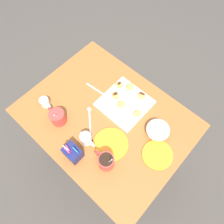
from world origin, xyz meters
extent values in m
plane|color=#423D38|center=(0.00, 0.00, 0.00)|extent=(8.00, 8.00, 0.00)
cube|color=#935628|center=(0.00, 0.00, 0.71)|extent=(0.94, 0.72, 0.04)
cube|color=#935628|center=(-0.41, -0.30, 0.35)|extent=(0.07, 0.07, 0.69)
cube|color=#935628|center=(0.41, -0.30, 0.35)|extent=(0.07, 0.07, 0.69)
cube|color=#935628|center=(-0.41, 0.30, 0.35)|extent=(0.07, 0.07, 0.69)
cube|color=#935628|center=(0.41, 0.30, 0.35)|extent=(0.07, 0.07, 0.69)
cube|color=white|center=(-0.02, -0.14, 0.74)|extent=(0.26, 0.26, 0.02)
cylinder|color=red|center=(-0.18, 0.19, 0.78)|extent=(0.08, 0.08, 0.10)
torus|color=red|center=(-0.13, 0.19, 0.78)|extent=(0.06, 0.01, 0.06)
cylinder|color=black|center=(-0.18, 0.19, 0.82)|extent=(0.07, 0.07, 0.01)
cylinder|color=silver|center=(-0.20, 0.19, 0.81)|extent=(0.04, 0.02, 0.13)
cylinder|color=red|center=(0.18, 0.19, 0.77)|extent=(0.08, 0.08, 0.09)
torus|color=red|center=(0.23, 0.19, 0.77)|extent=(0.06, 0.01, 0.06)
cylinder|color=black|center=(0.18, 0.19, 0.81)|extent=(0.07, 0.07, 0.01)
cylinder|color=silver|center=(0.16, 0.19, 0.80)|extent=(0.01, 0.05, 0.11)
cylinder|color=white|center=(-0.02, 0.17, 0.76)|extent=(0.06, 0.06, 0.07)
cone|color=white|center=(0.01, 0.17, 0.79)|extent=(0.02, 0.02, 0.02)
torus|color=white|center=(-0.06, 0.17, 0.77)|extent=(0.05, 0.01, 0.05)
cylinder|color=white|center=(-0.02, 0.17, 0.79)|extent=(0.05, 0.05, 0.01)
cube|color=#191E51|center=(-0.02, 0.27, 0.77)|extent=(0.09, 0.07, 0.08)
cube|color=#EA4C93|center=(-0.01, 0.29, 0.82)|extent=(0.04, 0.01, 0.03)
cube|color=#EA4C93|center=(-0.01, 0.28, 0.82)|extent=(0.04, 0.02, 0.03)
cube|color=#2D84D1|center=(-0.04, 0.26, 0.82)|extent=(0.04, 0.01, 0.03)
cube|color=white|center=(0.00, 0.28, 0.82)|extent=(0.04, 0.01, 0.03)
ellipsoid|color=white|center=(-0.27, -0.12, 0.76)|extent=(0.13, 0.13, 0.07)
sphere|color=silver|center=(-0.27, -0.12, 0.79)|extent=(0.07, 0.07, 0.07)
ellipsoid|color=green|center=(-0.25, -0.12, 0.81)|extent=(0.03, 0.03, 0.01)
cylinder|color=white|center=(0.32, 0.18, 0.75)|extent=(0.05, 0.05, 0.05)
cone|color=white|center=(0.34, 0.18, 0.77)|extent=(0.02, 0.02, 0.02)
torus|color=white|center=(0.28, 0.18, 0.76)|extent=(0.04, 0.01, 0.04)
cylinder|color=#381E11|center=(0.32, 0.18, 0.78)|extent=(0.04, 0.04, 0.01)
cylinder|color=orange|center=(-0.35, -0.02, 0.73)|extent=(0.16, 0.16, 0.01)
cylinder|color=orange|center=(-0.13, 0.10, 0.73)|extent=(0.19, 0.19, 0.01)
cube|color=silver|center=(0.05, 0.08, 0.73)|extent=(0.12, 0.11, 0.00)
ellipsoid|color=silver|center=(0.11, 0.03, 0.73)|extent=(0.03, 0.02, 0.01)
cube|color=silver|center=(0.17, -0.09, 0.73)|extent=(0.15, 0.02, 0.00)
ellipsoid|color=silver|center=(0.10, -0.10, 0.73)|extent=(0.03, 0.02, 0.01)
ellipsoid|color=#D19347|center=(-0.02, -0.11, 0.76)|extent=(0.07, 0.07, 0.04)
ellipsoid|color=#D19347|center=(0.02, -0.23, 0.76)|extent=(0.07, 0.07, 0.03)
ellipsoid|color=#D19347|center=(0.05, -0.13, 0.76)|extent=(0.07, 0.06, 0.03)
ellipsoid|color=#381E11|center=(0.05, -0.13, 0.78)|extent=(0.02, 0.03, 0.00)
ellipsoid|color=#D19347|center=(-0.12, -0.13, 0.76)|extent=(0.06, 0.06, 0.03)
ellipsoid|color=#D19347|center=(0.08, -0.20, 0.76)|extent=(0.05, 0.05, 0.03)
ellipsoid|color=#381E11|center=(0.08, -0.20, 0.77)|extent=(0.02, 0.03, 0.00)
ellipsoid|color=#D19347|center=(-0.07, -0.23, 0.76)|extent=(0.06, 0.05, 0.04)
ellipsoid|color=#381E11|center=(-0.07, -0.23, 0.78)|extent=(0.04, 0.02, 0.00)
camera|label=1|loc=(-0.37, 0.35, 1.83)|focal=34.11mm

